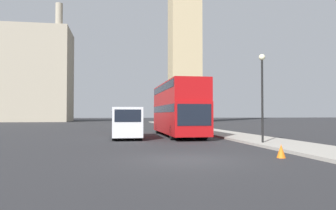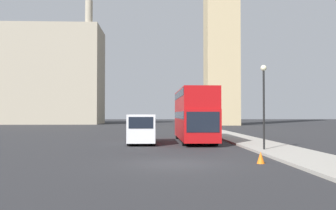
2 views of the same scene
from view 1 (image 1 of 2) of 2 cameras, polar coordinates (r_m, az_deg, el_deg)
ground_plane at (r=12.95m, az=3.13°, el=-9.47°), size 300.00×300.00×0.00m
building_block_distant at (r=87.56m, az=-25.28°, el=4.77°), size 26.58×13.51×27.39m
red_double_decker_bus at (r=26.47m, az=1.72°, el=-0.31°), size 2.59×10.98×4.24m
white_van at (r=24.14m, az=-7.30°, el=-2.93°), size 2.04×5.76×2.24m
street_lamp at (r=19.67m, az=16.08°, el=3.65°), size 0.36×0.36×5.10m
traffic_cone at (r=14.15m, az=19.10°, el=-7.59°), size 0.36×0.36×0.55m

